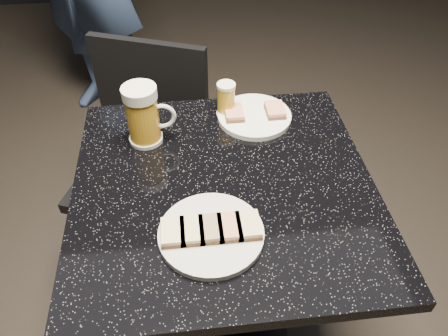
{
  "coord_description": "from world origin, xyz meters",
  "views": [
    {
      "loc": [
        -0.08,
        -0.71,
        1.47
      ],
      "look_at": [
        0.0,
        0.0,
        0.8
      ],
      "focal_mm": 35.0,
      "sensor_mm": 36.0,
      "label": 1
    }
  ],
  "objects_px": {
    "beer_mug": "(144,115)",
    "beer_tumbler": "(226,100)",
    "plate_large": "(211,234)",
    "plate_small": "(254,116)",
    "chair": "(145,156)",
    "table": "(224,246)"
  },
  "relations": [
    {
      "from": "table",
      "to": "plate_small",
      "type": "bearing_deg",
      "value": 65.18
    },
    {
      "from": "table",
      "to": "beer_tumbler",
      "type": "xyz_separation_m",
      "value": [
        0.04,
        0.27,
        0.29
      ]
    },
    {
      "from": "table",
      "to": "chair",
      "type": "distance_m",
      "value": 0.47
    },
    {
      "from": "plate_large",
      "to": "plate_small",
      "type": "relative_size",
      "value": 1.09
    },
    {
      "from": "beer_mug",
      "to": "chair",
      "type": "xyz_separation_m",
      "value": [
        -0.04,
        0.23,
        -0.33
      ]
    },
    {
      "from": "beer_mug",
      "to": "beer_tumbler",
      "type": "xyz_separation_m",
      "value": [
        0.22,
        0.09,
        -0.03
      ]
    },
    {
      "from": "plate_large",
      "to": "beer_mug",
      "type": "bearing_deg",
      "value": 112.21
    },
    {
      "from": "plate_small",
      "to": "chair",
      "type": "xyz_separation_m",
      "value": [
        -0.33,
        0.17,
        -0.26
      ]
    },
    {
      "from": "plate_small",
      "to": "table",
      "type": "xyz_separation_m",
      "value": [
        -0.11,
        -0.24,
        -0.25
      ]
    },
    {
      "from": "plate_large",
      "to": "beer_tumbler",
      "type": "xyz_separation_m",
      "value": [
        0.08,
        0.42,
        0.04
      ]
    },
    {
      "from": "plate_small",
      "to": "beer_mug",
      "type": "height_order",
      "value": "beer_mug"
    },
    {
      "from": "plate_large",
      "to": "chair",
      "type": "bearing_deg",
      "value": 107.39
    },
    {
      "from": "plate_large",
      "to": "beer_tumbler",
      "type": "relative_size",
      "value": 2.25
    },
    {
      "from": "chair",
      "to": "plate_small",
      "type": "bearing_deg",
      "value": -27.06
    },
    {
      "from": "plate_large",
      "to": "beer_mug",
      "type": "xyz_separation_m",
      "value": [
        -0.14,
        0.33,
        0.07
      ]
    },
    {
      "from": "plate_small",
      "to": "beer_tumbler",
      "type": "bearing_deg",
      "value": 159.43
    },
    {
      "from": "beer_tumbler",
      "to": "chair",
      "type": "distance_m",
      "value": 0.42
    },
    {
      "from": "chair",
      "to": "beer_tumbler",
      "type": "bearing_deg",
      "value": -28.84
    },
    {
      "from": "plate_large",
      "to": "table",
      "type": "bearing_deg",
      "value": 73.51
    },
    {
      "from": "plate_large",
      "to": "chair",
      "type": "height_order",
      "value": "chair"
    },
    {
      "from": "plate_large",
      "to": "table",
      "type": "xyz_separation_m",
      "value": [
        0.04,
        0.15,
        -0.25
      ]
    },
    {
      "from": "chair",
      "to": "plate_large",
      "type": "bearing_deg",
      "value": -72.61
    }
  ]
}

